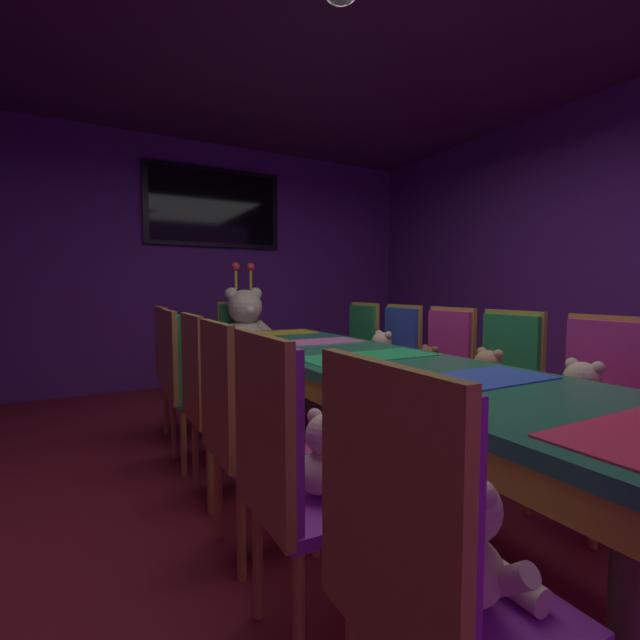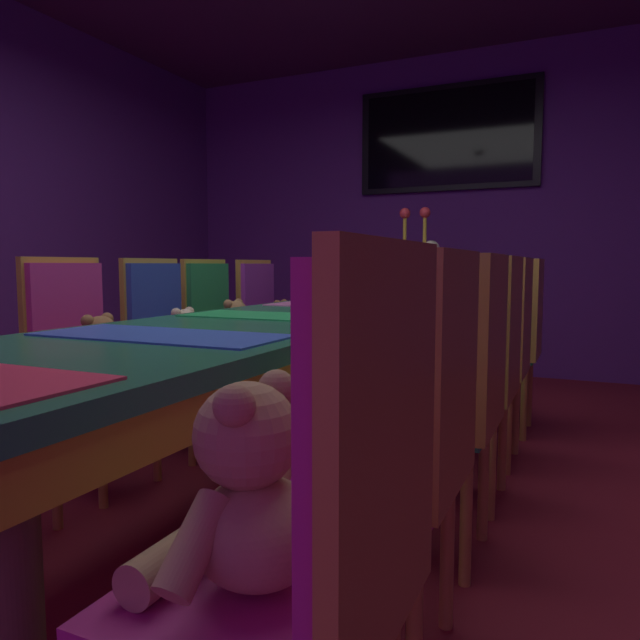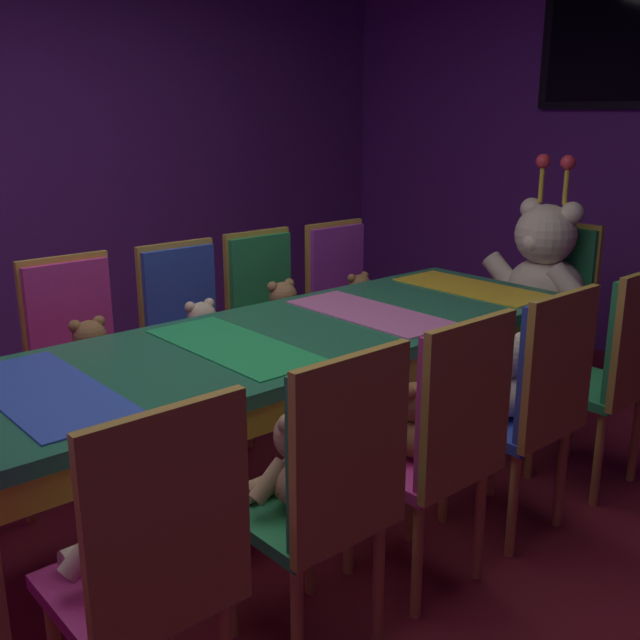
{
  "view_description": "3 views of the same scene",
  "coord_description": "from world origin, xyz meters",
  "px_view_note": "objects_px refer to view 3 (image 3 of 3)",
  "views": [
    {
      "loc": [
        -1.37,
        -1.97,
        1.12
      ],
      "look_at": [
        0.01,
        0.57,
        0.91
      ],
      "focal_mm": 24.48,
      "sensor_mm": 36.0,
      "label": 1
    },
    {
      "loc": [
        1.15,
        -2.1,
        0.95
      ],
      "look_at": [
        0.07,
        0.27,
        0.71
      ],
      "focal_mm": 32.91,
      "sensor_mm": 36.0,
      "label": 2
    },
    {
      "loc": [
        2.2,
        -1.49,
        1.59
      ],
      "look_at": [
        0.05,
        0.39,
        0.78
      ],
      "focal_mm": 41.56,
      "sensor_mm": 36.0,
      "label": 3
    }
  ],
  "objects_px": {
    "teddy_left_4": "(284,313)",
    "teddy_left_5": "(360,300)",
    "teddy_left_3": "(203,334)",
    "chair_right_2": "(332,480)",
    "king_teddy_bear": "(542,269)",
    "chair_left_4": "(267,305)",
    "chair_left_3": "(187,324)",
    "chair_right_5": "(619,359)",
    "chair_right_4": "(538,392)",
    "teddy_right_4": "(504,381)",
    "chair_left_2": "(77,345)",
    "chair_right_3": "(446,431)",
    "chair_left_5": "(343,291)",
    "banquet_table": "(234,367)",
    "throne_chair": "(556,291)",
    "teddy_left_2": "(92,356)",
    "teddy_right_2": "(299,464)",
    "teddy_right_1": "(127,527)",
    "chair_right_1": "(156,553)",
    "teddy_right_3": "(413,424)"
  },
  "relations": [
    {
      "from": "chair_left_4",
      "to": "chair_right_5",
      "type": "height_order",
      "value": "same"
    },
    {
      "from": "teddy_left_4",
      "to": "throne_chair",
      "type": "bearing_deg",
      "value": 64.18
    },
    {
      "from": "teddy_right_3",
      "to": "chair_left_5",
      "type": "bearing_deg",
      "value": -35.35
    },
    {
      "from": "teddy_right_1",
      "to": "chair_right_5",
      "type": "distance_m",
      "value": 2.15
    },
    {
      "from": "chair_right_2",
      "to": "teddy_right_2",
      "type": "distance_m",
      "value": 0.15
    },
    {
      "from": "teddy_left_5",
      "to": "throne_chair",
      "type": "xyz_separation_m",
      "value": [
        0.66,
        0.91,
        0.02
      ]
    },
    {
      "from": "teddy_left_3",
      "to": "chair_left_2",
      "type": "bearing_deg",
      "value": -106.76
    },
    {
      "from": "chair_right_2",
      "to": "king_teddy_bear",
      "type": "distance_m",
      "value": 2.44
    },
    {
      "from": "teddy_right_3",
      "to": "teddy_left_4",
      "type": "bearing_deg",
      "value": -21.22
    },
    {
      "from": "banquet_table",
      "to": "teddy_left_4",
      "type": "xyz_separation_m",
      "value": [
        -0.69,
        0.79,
        -0.07
      ]
    },
    {
      "from": "teddy_left_4",
      "to": "teddy_left_5",
      "type": "xyz_separation_m",
      "value": [
        0.03,
        0.52,
        -0.01
      ]
    },
    {
      "from": "chair_right_4",
      "to": "teddy_right_4",
      "type": "distance_m",
      "value": 0.15
    },
    {
      "from": "chair_left_4",
      "to": "king_teddy_bear",
      "type": "height_order",
      "value": "king_teddy_bear"
    },
    {
      "from": "teddy_left_4",
      "to": "chair_right_5",
      "type": "relative_size",
      "value": 0.32
    },
    {
      "from": "chair_right_3",
      "to": "king_teddy_bear",
      "type": "xyz_separation_m",
      "value": [
        -0.82,
        1.8,
        0.15
      ]
    },
    {
      "from": "chair_left_2",
      "to": "chair_left_3",
      "type": "xyz_separation_m",
      "value": [
        0.02,
        0.54,
        0.0
      ]
    },
    {
      "from": "chair_right_3",
      "to": "teddy_left_5",
      "type": "bearing_deg",
      "value": -35.34
    },
    {
      "from": "chair_right_2",
      "to": "king_teddy_bear",
      "type": "height_order",
      "value": "king_teddy_bear"
    },
    {
      "from": "chair_left_3",
      "to": "chair_right_5",
      "type": "distance_m",
      "value": 1.96
    },
    {
      "from": "teddy_left_3",
      "to": "chair_left_5",
      "type": "xyz_separation_m",
      "value": [
        -0.14,
        1.03,
        0.02
      ]
    },
    {
      "from": "chair_left_3",
      "to": "chair_right_3",
      "type": "height_order",
      "value": "same"
    },
    {
      "from": "chair_left_3",
      "to": "chair_right_5",
      "type": "relative_size",
      "value": 1.0
    },
    {
      "from": "teddy_left_5",
      "to": "chair_right_1",
      "type": "relative_size",
      "value": 0.28
    },
    {
      "from": "teddy_left_3",
      "to": "teddy_left_4",
      "type": "distance_m",
      "value": 0.51
    },
    {
      "from": "chair_left_5",
      "to": "teddy_right_4",
      "type": "height_order",
      "value": "chair_left_5"
    },
    {
      "from": "chair_left_2",
      "to": "chair_right_5",
      "type": "height_order",
      "value": "same"
    },
    {
      "from": "chair_right_5",
      "to": "chair_left_5",
      "type": "bearing_deg",
      "value": 1.63
    },
    {
      "from": "teddy_left_4",
      "to": "teddy_left_5",
      "type": "relative_size",
      "value": 1.12
    },
    {
      "from": "teddy_left_3",
      "to": "chair_left_4",
      "type": "distance_m",
      "value": 0.53
    },
    {
      "from": "teddy_left_4",
      "to": "chair_right_4",
      "type": "bearing_deg",
      "value": -0.36
    },
    {
      "from": "teddy_right_2",
      "to": "chair_right_4",
      "type": "height_order",
      "value": "chair_right_4"
    },
    {
      "from": "teddy_left_4",
      "to": "chair_right_4",
      "type": "height_order",
      "value": "chair_right_4"
    },
    {
      "from": "king_teddy_bear",
      "to": "throne_chair",
      "type": "bearing_deg",
      "value": 180.0
    },
    {
      "from": "teddy_left_3",
      "to": "teddy_left_4",
      "type": "relative_size",
      "value": 0.95
    },
    {
      "from": "teddy_right_1",
      "to": "throne_chair",
      "type": "height_order",
      "value": "throne_chair"
    },
    {
      "from": "chair_left_4",
      "to": "teddy_left_5",
      "type": "height_order",
      "value": "chair_left_4"
    },
    {
      "from": "king_teddy_bear",
      "to": "teddy_right_4",
      "type": "bearing_deg",
      "value": 27.77
    },
    {
      "from": "chair_left_4",
      "to": "teddy_left_4",
      "type": "bearing_deg",
      "value": -0.0
    },
    {
      "from": "teddy_left_2",
      "to": "teddy_left_3",
      "type": "distance_m",
      "value": 0.54
    },
    {
      "from": "chair_left_4",
      "to": "chair_right_5",
      "type": "distance_m",
      "value": 1.76
    },
    {
      "from": "teddy_right_2",
      "to": "chair_right_5",
      "type": "xyz_separation_m",
      "value": [
        0.16,
        1.59,
        0.01
      ]
    },
    {
      "from": "chair_left_2",
      "to": "chair_right_4",
      "type": "relative_size",
      "value": 1.0
    },
    {
      "from": "chair_left_3",
      "to": "teddy_left_4",
      "type": "distance_m",
      "value": 0.52
    },
    {
      "from": "chair_right_3",
      "to": "chair_right_5",
      "type": "relative_size",
      "value": 1.0
    },
    {
      "from": "teddy_right_4",
      "to": "chair_left_2",
      "type": "bearing_deg",
      "value": 34.74
    },
    {
      "from": "teddy_left_2",
      "to": "teddy_right_1",
      "type": "xyz_separation_m",
      "value": [
        1.35,
        -0.53,
        0.02
      ]
    },
    {
      "from": "chair_left_2",
      "to": "teddy_right_4",
      "type": "xyz_separation_m",
      "value": [
        1.5,
        1.04,
        0.0
      ]
    },
    {
      "from": "teddy_right_4",
      "to": "teddy_left_2",
      "type": "bearing_deg",
      "value": 37.5
    },
    {
      "from": "chair_left_4",
      "to": "chair_left_5",
      "type": "xyz_separation_m",
      "value": [
        0.03,
        0.52,
        0.0
      ]
    },
    {
      "from": "chair_left_2",
      "to": "chair_right_3",
      "type": "distance_m",
      "value": 1.73
    }
  ]
}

